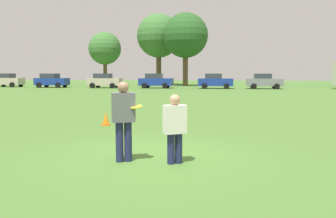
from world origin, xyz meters
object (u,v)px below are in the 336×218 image
Objects in this scene: player_thrower at (123,117)px; parked_car_center at (104,81)px; frisbee at (136,107)px; parked_car_near_left at (7,80)px; parked_car_near_right at (215,81)px; parked_car_far_right at (264,81)px; player_defender at (175,125)px; parked_car_mid_right at (156,81)px; traffic_cone at (106,119)px; parked_car_mid_left at (51,80)px.

player_thrower is 37.09m from parked_car_center.
frisbee is (0.28, -0.00, 0.22)m from player_thrower.
player_thrower is at bearing -55.67° from parked_car_near_left.
parked_car_near_left is (-25.24, 36.96, -0.06)m from player_thrower.
parked_car_near_right is at bearing -0.73° from parked_car_center.
parked_car_near_right is at bearing -179.50° from parked_car_far_right.
parked_car_near_left is 1.00× the size of parked_car_near_right.
player_defender is 0.92m from frisbee.
parked_car_mid_right is (-5.76, 35.73, 0.10)m from player_defender.
parked_car_mid_left is (-16.50, 30.85, 0.69)m from traffic_cone.
frisbee is (-0.84, 0.04, 0.39)m from player_defender.
parked_car_center reaches higher than player_defender.
frisbee is at bearing 176.92° from player_defender.
parked_car_near_left is at bearing 124.62° from frisbee.
player_thrower is 44.75m from parked_car_near_left.
traffic_cone is at bearing 113.55° from frisbee.
parked_car_mid_left and parked_car_far_right have the same top height.
player_thrower reaches higher than frisbee.
parked_car_center and parked_car_mid_right have the same top height.
parked_car_center reaches higher than player_thrower.
parked_car_near_left is at bearing 176.39° from parked_car_near_right.
parked_car_mid_right and parked_car_near_right have the same top height.
parked_car_near_right is at bearing -3.84° from parked_car_mid_right.
player_defender is 36.07m from parked_car_far_right.
parked_car_far_right is (13.21, -0.45, 0.00)m from parked_car_mid_right.
player_defender is 5.40× the size of frisbee.
parked_car_mid_right reaches higher than player_thrower.
parked_car_mid_left is at bearing 118.15° from traffic_cone.
traffic_cone is (-3.03, 5.08, -0.59)m from player_defender.
parked_car_far_right is at bearing 70.86° from traffic_cone.
parked_car_near_left is 1.00× the size of parked_car_center.
parked_car_near_left is 28.06m from parked_car_near_right.
parked_car_mid_left and parked_car_mid_right have the same top height.
player_thrower is 35.99m from parked_car_mid_right.
parked_car_center is at bearing -4.06° from parked_car_mid_left.
traffic_cone is 30.78m from parked_car_mid_right.
player_thrower is 0.41× the size of parked_car_far_right.
parked_car_far_right is at bearing 76.76° from frisbee.
player_thrower is 0.41× the size of parked_car_near_left.
parked_car_near_left and parked_car_near_right have the same top height.
traffic_cone is 0.11× the size of parked_car_mid_left.
parked_car_near_left reaches higher than player_thrower.
parked_car_center is at bearing -177.19° from parked_car_mid_right.
parked_car_near_left is at bearing 176.48° from parked_car_mid_right.
player_thrower is 5.44m from traffic_cone.
parked_car_far_right is (33.81, -1.72, 0.00)m from parked_car_near_left.
player_defender is (1.12, -0.05, -0.16)m from player_thrower.
player_defender is 0.34× the size of parked_car_mid_left.
player_defender is 0.34× the size of parked_car_far_right.
frisbee is 36.03m from parked_car_mid_right.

